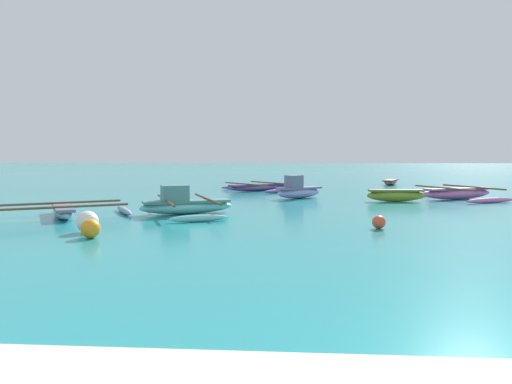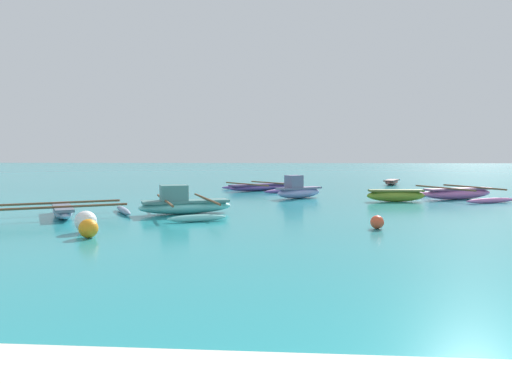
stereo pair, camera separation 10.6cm
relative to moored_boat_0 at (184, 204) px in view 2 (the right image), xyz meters
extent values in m
ellipsoid|color=#73CFCC|center=(0.05, 0.02, -0.09)|extent=(2.94, 1.78, 0.43)
cube|color=slate|center=(0.05, 0.02, 0.09)|extent=(2.72, 1.66, 0.08)
cube|color=slate|center=(-0.28, -0.11, 0.36)|extent=(0.98, 0.89, 0.47)
cylinder|color=brown|center=(0.65, 0.27, 0.15)|extent=(1.47, 3.45, 0.07)
cylinder|color=brown|center=(-0.54, -0.22, 0.15)|extent=(1.47, 3.45, 0.07)
ellipsoid|color=#73CFCC|center=(-0.65, 1.73, -0.20)|extent=(1.58, 0.80, 0.20)
ellipsoid|color=#73CFCC|center=(0.76, -1.69, -0.20)|extent=(1.58, 0.80, 0.20)
ellipsoid|color=#8BA2C0|center=(-3.41, -0.95, -0.13)|extent=(1.88, 2.70, 0.34)
cube|color=slate|center=(-3.41, -0.95, 0.00)|extent=(1.74, 2.49, 0.08)
cylinder|color=brown|center=(-3.09, -1.50, 0.06)|extent=(3.06, 1.84, 0.07)
cylinder|color=brown|center=(-3.74, -0.40, 0.06)|extent=(3.06, 1.84, 0.07)
ellipsoid|color=#8BA2C0|center=(-1.90, -0.06, -0.20)|extent=(1.23, 1.90, 0.20)
ellipsoid|color=#8C524A|center=(9.64, 15.23, -0.14)|extent=(1.49, 2.39, 0.32)
cube|color=brown|center=(9.64, 15.23, -0.02)|extent=(1.40, 2.21, 0.08)
ellipsoid|color=olive|center=(7.43, 4.36, -0.06)|extent=(2.31, 0.65, 0.48)
cube|color=#546024|center=(7.43, 4.36, 0.14)|extent=(2.13, 0.62, 0.08)
ellipsoid|color=#A6A2DF|center=(3.67, 5.58, -0.07)|extent=(2.15, 1.89, 0.47)
cube|color=slate|center=(3.67, 5.58, 0.13)|extent=(2.00, 1.76, 0.08)
cube|color=slate|center=(3.45, 5.40, 0.43)|extent=(0.82, 0.80, 0.52)
ellipsoid|color=#D06BB1|center=(10.25, 5.59, -0.07)|extent=(3.36, 1.94, 0.47)
cube|color=#7F476E|center=(10.25, 5.59, 0.13)|extent=(3.10, 1.80, 0.08)
cylinder|color=brown|center=(10.95, 5.91, 0.19)|extent=(1.43, 3.07, 0.07)
cylinder|color=brown|center=(9.55, 5.28, 0.19)|extent=(1.43, 3.07, 0.07)
ellipsoid|color=#D06BB1|center=(9.57, 7.11, -0.20)|extent=(2.31, 1.18, 0.20)
ellipsoid|color=#D06BB1|center=(10.93, 4.07, -0.20)|extent=(2.31, 1.18, 0.20)
ellipsoid|color=#794C9F|center=(1.71, 9.76, -0.12)|extent=(3.29, 3.03, 0.35)
cube|color=#4F3664|center=(1.71, 9.76, 0.01)|extent=(3.04, 2.81, 0.08)
cylinder|color=brown|center=(2.34, 10.33, 0.07)|extent=(2.48, 2.77, 0.07)
cylinder|color=brown|center=(1.07, 9.19, 0.07)|extent=(2.48, 2.77, 0.07)
ellipsoid|color=#794C9F|center=(0.49, 11.13, -0.20)|extent=(1.86, 1.69, 0.20)
ellipsoid|color=#794C9F|center=(2.92, 8.40, -0.20)|extent=(1.86, 1.69, 0.20)
sphere|color=#E54C2D|center=(5.41, -2.56, -0.13)|extent=(0.33, 0.33, 0.33)
sphere|color=orange|center=(-1.11, -4.28, -0.09)|extent=(0.42, 0.42, 0.42)
sphere|color=white|center=(-1.49, -3.59, -0.05)|extent=(0.51, 0.51, 0.51)
camera|label=1|loc=(3.16, -13.83, 1.47)|focal=32.00mm
camera|label=2|loc=(3.27, -13.83, 1.47)|focal=32.00mm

